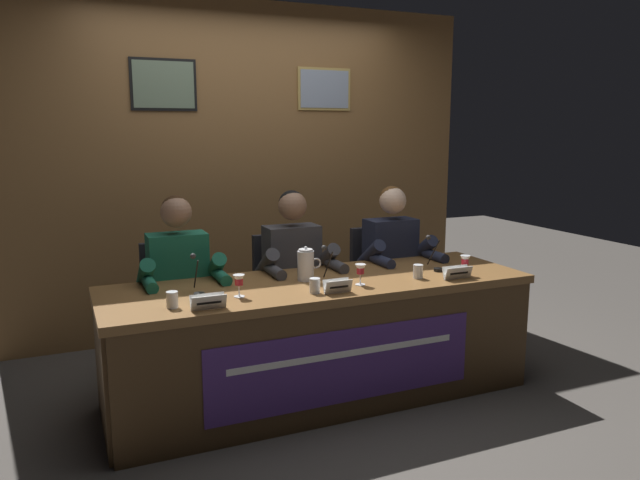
{
  "coord_description": "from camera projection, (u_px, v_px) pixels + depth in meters",
  "views": [
    {
      "loc": [
        -1.42,
        -3.26,
        1.63
      ],
      "look_at": [
        0.0,
        0.0,
        0.98
      ],
      "focal_mm": 34.13,
      "sensor_mm": 36.0,
      "label": 1
    }
  ],
  "objects": [
    {
      "name": "panelist_center",
      "position": [
        296.0,
        269.0,
        4.01
      ],
      "size": [
        0.51,
        0.48,
        1.23
      ],
      "color": "black",
      "rests_on": "ground_plane"
    },
    {
      "name": "water_pitcher_central",
      "position": [
        306.0,
        265.0,
        3.65
      ],
      "size": [
        0.15,
        0.1,
        0.21
      ],
      "color": "silver",
      "rests_on": "conference_table"
    },
    {
      "name": "nameplate_left",
      "position": [
        208.0,
        302.0,
        3.07
      ],
      "size": [
        0.18,
        0.06,
        0.08
      ],
      "color": "white",
      "rests_on": "conference_table"
    },
    {
      "name": "microphone_center",
      "position": [
        330.0,
        271.0,
        3.58
      ],
      "size": [
        0.06,
        0.17,
        0.22
      ],
      "color": "black",
      "rests_on": "conference_table"
    },
    {
      "name": "chair_right",
      "position": [
        381.0,
        290.0,
        4.54
      ],
      "size": [
        0.44,
        0.45,
        0.9
      ],
      "color": "black",
      "rests_on": "ground_plane"
    },
    {
      "name": "water_cup_right",
      "position": [
        418.0,
        272.0,
        3.71
      ],
      "size": [
        0.06,
        0.06,
        0.08
      ],
      "color": "silver",
      "rests_on": "conference_table"
    },
    {
      "name": "nameplate_right",
      "position": [
        457.0,
        273.0,
        3.7
      ],
      "size": [
        0.19,
        0.06,
        0.08
      ],
      "color": "white",
      "rests_on": "conference_table"
    },
    {
      "name": "conference_table",
      "position": [
        327.0,
        323.0,
        3.61
      ],
      "size": [
        2.58,
        0.82,
        0.73
      ],
      "color": "brown",
      "rests_on": "ground_plane"
    },
    {
      "name": "microphone_right",
      "position": [
        435.0,
        259.0,
        3.93
      ],
      "size": [
        0.06,
        0.17,
        0.22
      ],
      "color": "black",
      "rests_on": "conference_table"
    },
    {
      "name": "chair_left",
      "position": [
        177.0,
        315.0,
        3.95
      ],
      "size": [
        0.44,
        0.45,
        0.9
      ],
      "color": "black",
      "rests_on": "ground_plane"
    },
    {
      "name": "nameplate_center",
      "position": [
        338.0,
        286.0,
        3.38
      ],
      "size": [
        0.16,
        0.06,
        0.08
      ],
      "color": "white",
      "rests_on": "conference_table"
    },
    {
      "name": "chair_center",
      "position": [
        286.0,
        302.0,
        4.24
      ],
      "size": [
        0.44,
        0.45,
        0.9
      ],
      "color": "black",
      "rests_on": "ground_plane"
    },
    {
      "name": "wall_back_panelled",
      "position": [
        248.0,
        170.0,
        4.87
      ],
      "size": [
        3.78,
        0.14,
        2.6
      ],
      "color": "brown",
      "rests_on": "ground_plane"
    },
    {
      "name": "juice_glass_right",
      "position": [
        465.0,
        261.0,
        3.79
      ],
      "size": [
        0.06,
        0.06,
        0.12
      ],
      "color": "white",
      "rests_on": "conference_table"
    },
    {
      "name": "juice_glass_left",
      "position": [
        239.0,
        282.0,
        3.29
      ],
      "size": [
        0.06,
        0.06,
        0.12
      ],
      "color": "white",
      "rests_on": "conference_table"
    },
    {
      "name": "juice_glass_center",
      "position": [
        360.0,
        271.0,
        3.55
      ],
      "size": [
        0.06,
        0.06,
        0.12
      ],
      "color": "white",
      "rests_on": "conference_table"
    },
    {
      "name": "water_cup_left",
      "position": [
        172.0,
        301.0,
        3.1
      ],
      "size": [
        0.06,
        0.06,
        0.08
      ],
      "color": "silver",
      "rests_on": "conference_table"
    },
    {
      "name": "microphone_left",
      "position": [
        197.0,
        281.0,
        3.34
      ],
      "size": [
        0.06,
        0.17,
        0.22
      ],
      "color": "black",
      "rests_on": "conference_table"
    },
    {
      "name": "ground_plane",
      "position": [
        320.0,
        394.0,
        3.79
      ],
      "size": [
        12.0,
        12.0,
        0.0
      ],
      "primitive_type": "plane",
      "color": "#4C4742"
    },
    {
      "name": "water_cup_center",
      "position": [
        315.0,
        286.0,
        3.38
      ],
      "size": [
        0.06,
        0.06,
        0.08
      ],
      "color": "silver",
      "rests_on": "conference_table"
    },
    {
      "name": "panelist_left",
      "position": [
        181.0,
        280.0,
        3.72
      ],
      "size": [
        0.51,
        0.48,
        1.23
      ],
      "color": "black",
      "rests_on": "ground_plane"
    },
    {
      "name": "panelist_right",
      "position": [
        396.0,
        259.0,
        4.31
      ],
      "size": [
        0.51,
        0.48,
        1.23
      ],
      "color": "black",
      "rests_on": "ground_plane"
    }
  ]
}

